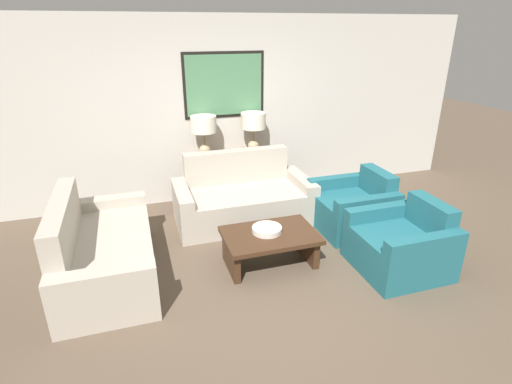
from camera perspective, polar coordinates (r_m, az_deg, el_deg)
The scene contains 11 objects.
ground_plane at distance 4.29m, azimuth 4.08°, elevation -12.82°, with size 20.00×20.00×0.00m, color brown.
back_wall at distance 6.03m, azimuth -4.57°, elevation 11.57°, with size 7.80×0.12×2.65m.
console_table at distance 6.04m, azimuth -3.69°, elevation 2.03°, with size 1.23×0.38×0.72m.
table_lamp_left at distance 5.74m, azimuth -7.49°, elevation 9.08°, with size 0.36×0.36×0.60m.
table_lamp_right at distance 5.90m, azimuth -0.39°, elevation 9.66°, with size 0.36×0.36×0.60m.
couch_by_back_wall at distance 5.44m, azimuth -1.88°, elevation -1.08°, with size 1.82×0.92×0.90m.
couch_by_side at distance 4.53m, azimuth -21.13°, elevation -7.96°, with size 0.92×1.82×0.90m.
coffee_table at distance 4.44m, azimuth 2.01°, elevation -7.12°, with size 1.02×0.68×0.39m.
decorative_bowl at distance 4.41m, azimuth 1.57°, elevation -5.37°, with size 0.33×0.33×0.06m.
armchair_near_back_wall at distance 5.38m, azimuth 13.75°, elevation -2.25°, with size 0.90×0.90×0.76m.
armchair_near_camera at distance 4.66m, azimuth 20.05°, elevation -7.18°, with size 0.90×0.90×0.76m.
Camera 1 is at (-1.34, -3.23, 2.49)m, focal length 28.00 mm.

